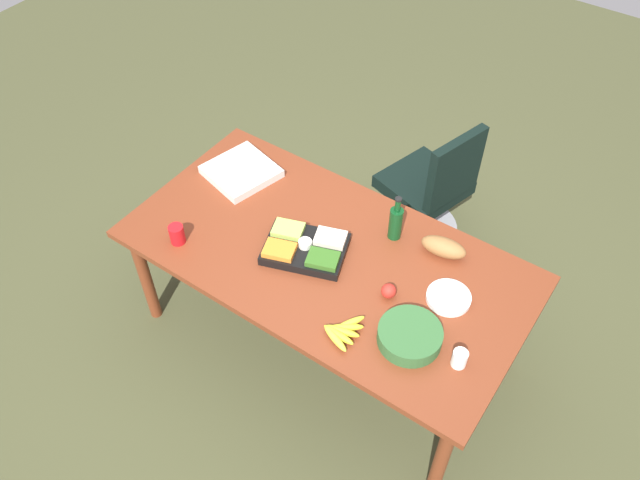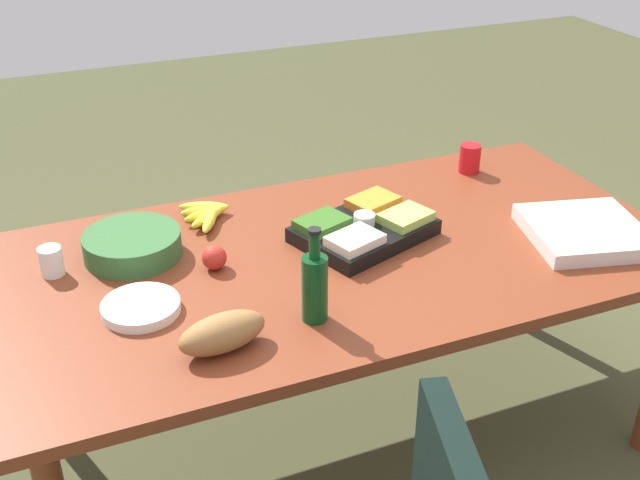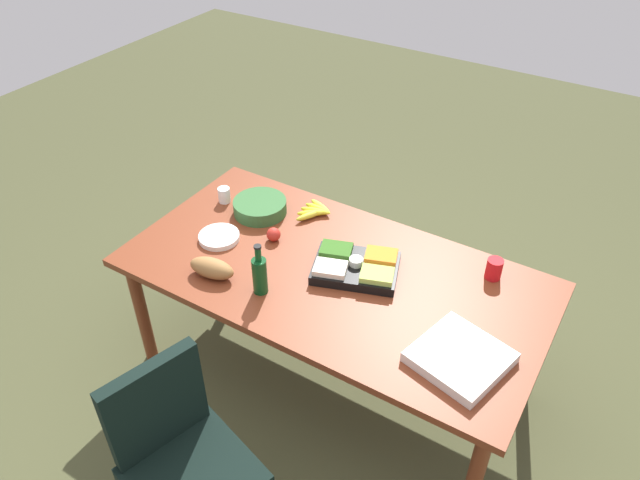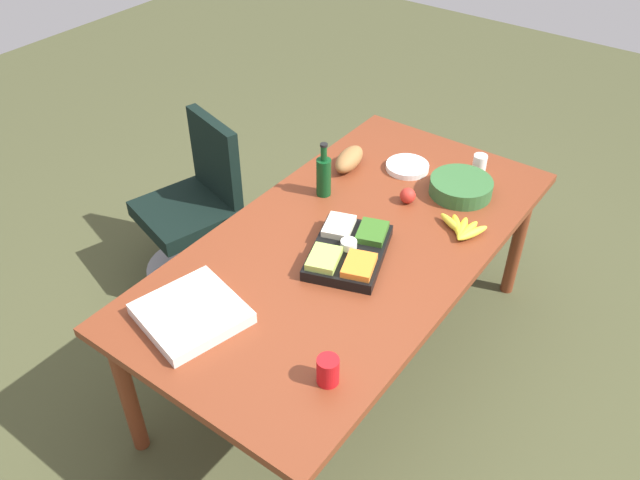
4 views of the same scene
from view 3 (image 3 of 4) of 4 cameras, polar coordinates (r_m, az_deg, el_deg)
ground_plane at (r=3.61m, az=1.12°, el=-12.34°), size 10.00×10.00×0.00m
conference_table at (r=3.11m, az=1.28°, el=-3.97°), size 2.13×1.10×0.78m
office_chair at (r=2.85m, az=-12.24°, el=-21.14°), size 0.60×0.59×0.95m
veggie_tray at (r=3.04m, az=3.40°, el=-2.50°), size 0.50×0.42×0.09m
salad_bowl at (r=3.46m, az=-5.67°, el=3.13°), size 0.32×0.32×0.08m
pizza_box at (r=2.69m, az=13.05°, el=-10.70°), size 0.44×0.44×0.05m
paper_plate_stack at (r=3.30m, az=-9.48°, el=0.28°), size 0.23×0.23×0.03m
apple_red at (r=3.25m, az=-4.40°, el=0.53°), size 0.10×0.10×0.08m
wine_bottle at (r=2.89m, az=-5.70°, el=-3.23°), size 0.08×0.08×0.28m
paper_cup at (r=3.58m, az=-9.01°, el=4.21°), size 0.07×0.07×0.09m
bread_loaf at (r=3.05m, az=-10.15°, el=-2.63°), size 0.25×0.15×0.10m
banana_bunch at (r=3.44m, az=-0.47°, el=2.76°), size 0.18×0.24×0.04m
red_solo_cup at (r=3.11m, az=16.06°, el=-2.63°), size 0.09×0.09×0.11m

